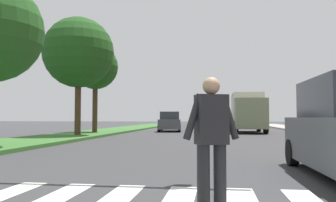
{
  "coord_description": "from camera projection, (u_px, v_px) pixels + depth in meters",
  "views": [
    {
      "loc": [
        0.53,
        3.64,
        1.19
      ],
      "look_at": [
        -1.55,
        18.75,
        1.9
      ],
      "focal_mm": 36.99,
      "sensor_mm": 36.0,
      "label": 1
    }
  ],
  "objects": [
    {
      "name": "median_strip",
      "position": [
        98.0,
        132.0,
        25.22
      ],
      "size": [
        3.77,
        64.0,
        0.15
      ],
      "primitive_type": "cube",
      "color": "#386B2D",
      "rests_on": "ground_plane"
    },
    {
      "name": "sedan_distant",
      "position": [
        202.0,
        121.0,
        39.19
      ],
      "size": [
        2.1,
        4.56,
        1.69
      ],
      "color": "maroon",
      "rests_on": "ground_plane"
    },
    {
      "name": "sidewalk_right",
      "position": [
        333.0,
        134.0,
        23.0
      ],
      "size": [
        3.0,
        64.0,
        0.15
      ],
      "primitive_type": "cube",
      "color": "#9E9991",
      "rests_on": "ground_plane"
    },
    {
      "name": "tree_distant",
      "position": [
        95.0,
        67.0,
        24.82
      ],
      "size": [
        3.24,
        3.24,
        6.28
      ],
      "color": "#4C3823",
      "rests_on": "median_strip"
    },
    {
      "name": "pedestrian_performer",
      "position": [
        212.0,
        138.0,
        4.3
      ],
      "size": [
        0.72,
        0.38,
        1.69
      ],
      "color": "#262628",
      "rests_on": "ground_plane"
    },
    {
      "name": "tree_far",
      "position": [
        78.0,
        53.0,
        20.68
      ],
      "size": [
        4.22,
        4.22,
        7.02
      ],
      "color": "#4C3823",
      "rests_on": "median_strip"
    },
    {
      "name": "sedan_midblock",
      "position": [
        170.0,
        122.0,
        29.04
      ],
      "size": [
        2.25,
        4.7,
        1.65
      ],
      "color": "#474C51",
      "rests_on": "ground_plane"
    },
    {
      "name": "ground_plane",
      "position": [
        209.0,
        133.0,
        26.1
      ],
      "size": [
        140.0,
        140.0,
        0.0
      ],
      "primitive_type": "plane",
      "color": "#38383A"
    },
    {
      "name": "truck_box_delivery",
      "position": [
        248.0,
        112.0,
        27.2
      ],
      "size": [
        2.4,
        6.2,
        3.1
      ],
      "color": "gray",
      "rests_on": "ground_plane"
    }
  ]
}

